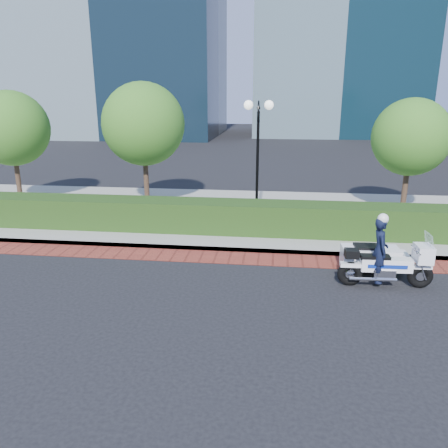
# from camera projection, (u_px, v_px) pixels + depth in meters

# --- Properties ---
(ground) EXTENTS (120.00, 120.00, 0.00)m
(ground) POSITION_uv_depth(u_px,v_px,m) (207.00, 278.00, 11.28)
(ground) COLOR black
(ground) RESTS_ON ground
(brick_strip) EXTENTS (60.00, 1.00, 0.01)m
(brick_strip) POSITION_uv_depth(u_px,v_px,m) (215.00, 257.00, 12.71)
(brick_strip) COLOR maroon
(brick_strip) RESTS_ON ground
(sidewalk) EXTENTS (60.00, 8.00, 0.15)m
(sidewalk) POSITION_uv_depth(u_px,v_px,m) (231.00, 214.00, 16.97)
(sidewalk) COLOR gray
(sidewalk) RESTS_ON ground
(hedge_main) EXTENTS (18.00, 1.20, 1.00)m
(hedge_main) POSITION_uv_depth(u_px,v_px,m) (224.00, 216.00, 14.52)
(hedge_main) COLOR black
(hedge_main) RESTS_ON sidewalk
(lamppost) EXTENTS (1.02, 0.70, 4.21)m
(lamppost) POSITION_uv_depth(u_px,v_px,m) (258.00, 142.00, 15.26)
(lamppost) COLOR black
(lamppost) RESTS_ON sidewalk
(tree_a) EXTENTS (3.00, 3.00, 4.58)m
(tree_a) POSITION_uv_depth(u_px,v_px,m) (11.00, 129.00, 17.57)
(tree_a) COLOR #332319
(tree_a) RESTS_ON sidewalk
(tree_b) EXTENTS (3.20, 3.20, 4.89)m
(tree_b) POSITION_uv_depth(u_px,v_px,m) (143.00, 124.00, 16.88)
(tree_b) COLOR #332319
(tree_b) RESTS_ON sidewalk
(tree_c) EXTENTS (2.80, 2.80, 4.30)m
(tree_c) POSITION_uv_depth(u_px,v_px,m) (411.00, 137.00, 15.84)
(tree_c) COLOR #332319
(tree_c) RESTS_ON sidewalk
(police_motorcycle) EXTENTS (2.31, 1.62, 1.87)m
(police_motorcycle) POSITION_uv_depth(u_px,v_px,m) (379.00, 257.00, 10.93)
(police_motorcycle) COLOR black
(police_motorcycle) RESTS_ON ground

